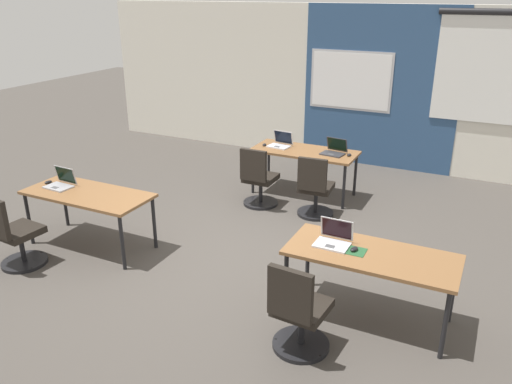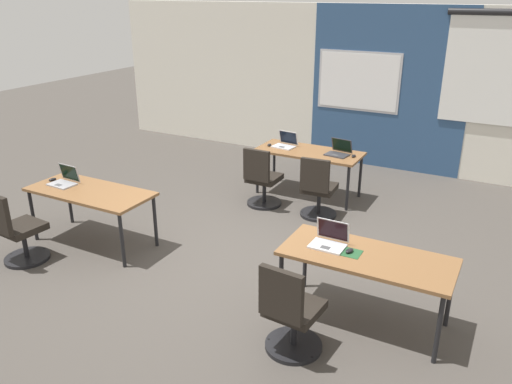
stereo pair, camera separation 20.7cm
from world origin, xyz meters
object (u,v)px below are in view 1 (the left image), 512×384
Objects in this scene: laptop_far_right at (334,151)px; laptop_near_right_inner at (334,239)px; desk_near_right at (371,259)px; laptop_near_left_end at (61,183)px; laptop_far_left at (280,143)px; chair_near_right_inner at (298,315)px; chair_far_right at (315,192)px; mouse_near_right_inner at (354,249)px; desk_far_center at (304,154)px; desk_near_left at (88,197)px; mouse_far_left at (264,145)px; mouse_far_right at (349,155)px; chair_near_left_end at (14,237)px; chair_far_left at (259,182)px; mouse_near_left_end at (48,182)px.

laptop_near_right_inner is at bearing -63.99° from laptop_far_right.
laptop_near_left_end reaches higher than desk_near_right.
chair_near_right_inner is at bearing -57.61° from laptop_far_left.
chair_far_right is 2.41m from mouse_near_right_inner.
chair_near_right_inner reaches higher than desk_far_center.
laptop_near_left_end reaches higher than desk_far_center.
desk_near_left is 4.44× the size of laptop_far_left.
mouse_far_left is (-0.66, -0.05, 0.08)m from desk_far_center.
desk_near_right is 4.44× the size of laptop_far_left.
chair_far_right is at bearing -31.73° from mouse_far_left.
laptop_near_left_end is (-2.89, -2.81, 0.03)m from mouse_far_right.
laptop_near_right_inner is at bearing 109.83° from chair_far_right.
desk_near_right is 15.41× the size of mouse_far_right.
laptop_far_left is 1.08× the size of laptop_near_right_inner.
laptop_far_right is at bearing 111.53° from mouse_near_right_inner.
laptop_far_left is 0.39× the size of chair_near_left_end.
mouse_far_right is (0.24, -0.01, -0.03)m from laptop_far_right.
chair_far_left is at bearing -53.72° from chair_near_right_inner.
desk_near_left is 3.18m from chair_near_right_inner.
chair_far_left is 2.93m from mouse_near_right_inner.
mouse_far_left is 0.12× the size of chair_near_right_inner.
desk_near_left is at bearing -130.90° from mouse_far_right.
chair_far_right is (-0.25, -0.76, -0.36)m from mouse_far_right.
mouse_far_right is 4.19m from mouse_near_left_end.
chair_near_right_inner is at bearing -68.33° from laptop_far_right.
chair_near_left_end is (-3.53, -0.81, -0.39)m from laptop_near_right_inner.
mouse_far_right is at bearing 104.33° from laptop_near_right_inner.
laptop_near_left_end is 3.11× the size of mouse_near_left_end.
mouse_far_right is 1.12m from laptop_far_left.
mouse_near_right_inner is at bearing -13.07° from laptop_near_right_inner.
chair_far_right is 2.55× the size of laptop_far_left.
laptop_near_right_inner is at bearing 0.45° from desk_near_left.
laptop_far_right is 0.40× the size of chair_far_left.
laptop_near_right_inner is (0.91, -2.81, 0.00)m from laptop_far_right.
chair_far_left reaches higher than desk_near_right.
desk_near_right is 0.40m from laptop_near_right_inner.
chair_far_left reaches higher than mouse_far_left.
laptop_far_left is at bearing 123.35° from laptop_near_right_inner.
chair_near_left_end is (-0.42, -0.79, -0.28)m from desk_near_left.
desk_far_center is (-1.75, 2.80, 0.00)m from desk_near_right.
chair_near_left_end is at bearing -109.19° from laptop_far_left.
mouse_near_left_end reaches higher than desk_far_center.
laptop_near_right_inner is (1.79, -2.81, 0.00)m from laptop_far_left.
laptop_far_left is 3.33m from laptop_near_right_inner.
chair_far_right is 1.00× the size of chair_near_right_inner.
chair_far_left reaches higher than mouse_far_right.
laptop_far_left reaches higher than mouse_near_left_end.
mouse_near_left_end is (-3.12, -2.80, 0.00)m from mouse_far_right.
desk_near_right is 3.02m from chair_far_left.
mouse_far_right reaches higher than desk_near_right.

